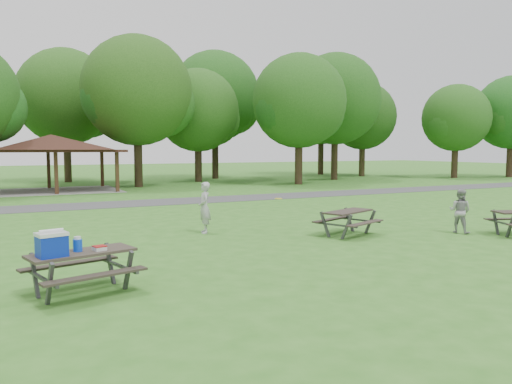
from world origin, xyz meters
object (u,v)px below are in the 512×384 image
object	(u,v)px
picnic_table_middle	(348,217)
picnic_table_near	(73,255)
frisbee_catcher	(460,211)
frisbee_thrower	(204,208)

from	to	relation	value
picnic_table_middle	picnic_table_near	bearing A→B (deg)	-161.15
picnic_table_middle	frisbee_catcher	bearing A→B (deg)	-20.87
picnic_table_near	picnic_table_middle	distance (m)	9.40
picnic_table_near	frisbee_thrower	xyz separation A→B (m)	(4.86, 5.56, 0.07)
frisbee_thrower	frisbee_catcher	distance (m)	8.57
frisbee_thrower	frisbee_catcher	bearing A→B (deg)	74.43
picnic_table_middle	frisbee_catcher	distance (m)	3.85
frisbee_catcher	picnic_table_middle	bearing A→B (deg)	46.68
picnic_table_near	frisbee_thrower	world-z (taller)	frisbee_thrower
picnic_table_middle	frisbee_thrower	xyz separation A→B (m)	(-4.04, 2.53, 0.24)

